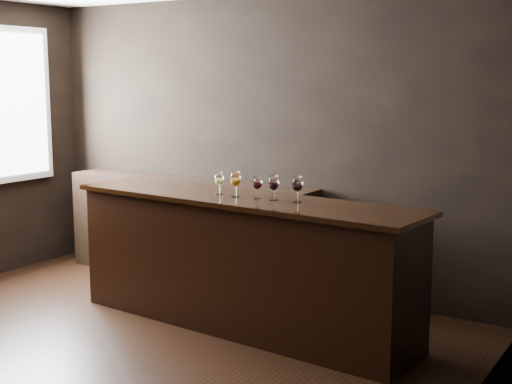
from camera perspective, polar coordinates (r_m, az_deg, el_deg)
The scene contains 10 objects.
ground at distance 5.48m, azimuth -12.50°, elevation -12.84°, with size 5.00×5.00×0.00m, color black.
room_shell at distance 5.33m, azimuth -14.12°, elevation 6.51°, with size 5.02×4.52×2.81m.
bar_counter at distance 5.83m, azimuth -1.16°, elevation -5.84°, with size 2.99×0.65×1.05m, color black.
bar_top at distance 5.71m, azimuth -1.18°, elevation -0.58°, with size 3.09×0.72×0.04m, color black.
back_bar_shelf at distance 7.25m, azimuth -5.47°, elevation -3.01°, with size 2.82×0.40×1.02m, color black.
glass_white at distance 5.82m, azimuth -2.96°, elevation 1.01°, with size 0.08×0.08×0.18m.
glass_amber at distance 5.69m, azimuth -1.64°, elevation 1.02°, with size 0.09×0.09×0.21m.
glass_red_a at distance 5.61m, azimuth 0.10°, elevation 0.69°, with size 0.08×0.08×0.18m.
glass_red_b at distance 5.53m, azimuth 1.43°, elevation 0.69°, with size 0.08×0.08×0.19m.
glass_red_c at distance 5.45m, azimuth 3.33°, elevation 0.60°, with size 0.09×0.09×0.20m.
Camera 1 is at (3.60, -3.59, 2.03)m, focal length 50.00 mm.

